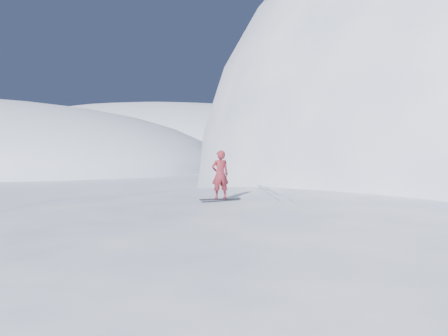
% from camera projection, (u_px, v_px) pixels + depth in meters
% --- Properties ---
extents(ground, '(400.00, 400.00, 0.00)m').
position_uv_depth(ground, '(287.00, 281.00, 12.85)').
color(ground, white).
rests_on(ground, ground).
extents(near_ridge, '(36.00, 28.00, 4.80)m').
position_uv_depth(near_ridge, '(312.00, 257.00, 15.67)').
color(near_ridge, white).
rests_on(near_ridge, ground).
extents(peak_shoulder, '(28.00, 24.00, 18.00)m').
position_uv_depth(peak_shoulder, '(412.00, 202.00, 31.22)').
color(peak_shoulder, white).
rests_on(peak_shoulder, ground).
extents(far_ridge_c, '(140.00, 90.00, 36.00)m').
position_uv_depth(far_ridge_c, '(155.00, 161.00, 127.22)').
color(far_ridge_c, white).
rests_on(far_ridge_c, ground).
extents(wind_bumps, '(16.00, 14.40, 1.00)m').
position_uv_depth(wind_bumps, '(271.00, 262.00, 15.02)').
color(wind_bumps, white).
rests_on(wind_bumps, ground).
extents(snowboard, '(1.50, 0.91, 0.03)m').
position_uv_depth(snowboard, '(220.00, 199.00, 14.57)').
color(snowboard, black).
rests_on(snowboard, near_ridge).
extents(snowboarder, '(0.76, 0.66, 1.77)m').
position_uv_depth(snowboarder, '(220.00, 175.00, 14.53)').
color(snowboarder, maroon).
rests_on(snowboarder, snowboard).
extents(board_tracks, '(1.73, 5.89, 0.04)m').
position_uv_depth(board_tracks, '(271.00, 191.00, 17.08)').
color(board_tracks, silver).
rests_on(board_tracks, ground).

